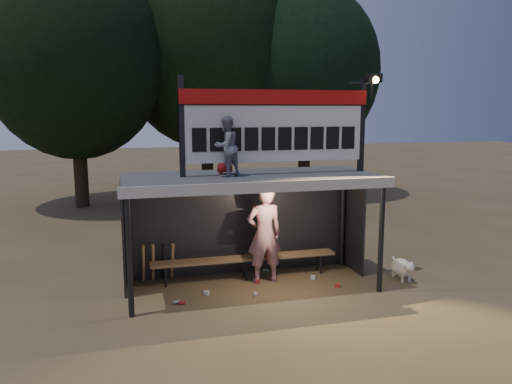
% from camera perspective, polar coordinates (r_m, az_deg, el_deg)
% --- Properties ---
extents(ground, '(80.00, 80.00, 0.00)m').
position_cam_1_polar(ground, '(10.39, -0.51, -10.79)').
color(ground, brown).
rests_on(ground, ground).
extents(player, '(0.77, 0.52, 2.06)m').
position_cam_1_polar(player, '(10.41, 0.97, -4.81)').
color(player, silver).
rests_on(player, ground).
extents(child_a, '(0.70, 0.66, 1.15)m').
position_cam_1_polar(child_a, '(9.52, -3.40, 5.21)').
color(child_a, gray).
rests_on(child_a, dugout_shelter).
extents(child_b, '(0.46, 0.34, 0.86)m').
position_cam_1_polar(child_b, '(9.92, -3.62, 4.53)').
color(child_b, '#A11918').
rests_on(child_b, dugout_shelter).
extents(dugout_shelter, '(5.10, 2.08, 2.32)m').
position_cam_1_polar(dugout_shelter, '(10.14, -0.87, -0.49)').
color(dugout_shelter, '#414244').
rests_on(dugout_shelter, ground).
extents(scoreboard_assembly, '(4.10, 0.27, 1.99)m').
position_cam_1_polar(scoreboard_assembly, '(9.91, 2.63, 7.87)').
color(scoreboard_assembly, black).
rests_on(scoreboard_assembly, dugout_shelter).
extents(bench, '(4.00, 0.35, 0.48)m').
position_cam_1_polar(bench, '(10.76, -1.25, -7.65)').
color(bench, olive).
rests_on(bench, ground).
extents(tree_left, '(6.46, 6.46, 9.27)m').
position_cam_1_polar(tree_left, '(19.62, -20.07, 14.45)').
color(tree_left, '#302215').
rests_on(tree_left, ground).
extents(tree_mid, '(7.22, 7.22, 10.36)m').
position_cam_1_polar(tree_mid, '(21.39, -5.78, 16.23)').
color(tree_mid, black).
rests_on(tree_mid, ground).
extents(tree_right, '(6.08, 6.08, 8.72)m').
position_cam_1_polar(tree_right, '(21.35, 5.68, 13.61)').
color(tree_right, black).
rests_on(tree_right, ground).
extents(dog, '(0.36, 0.81, 0.49)m').
position_cam_1_polar(dog, '(11.14, 16.43, -8.27)').
color(dog, white).
rests_on(dog, ground).
extents(bats, '(0.68, 0.35, 0.84)m').
position_cam_1_polar(bats, '(10.76, -11.15, -7.84)').
color(bats, '#9A7848').
rests_on(bats, ground).
extents(litter, '(3.40, 1.54, 0.08)m').
position_cam_1_polar(litter, '(10.25, -0.38, -10.86)').
color(litter, red).
rests_on(litter, ground).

